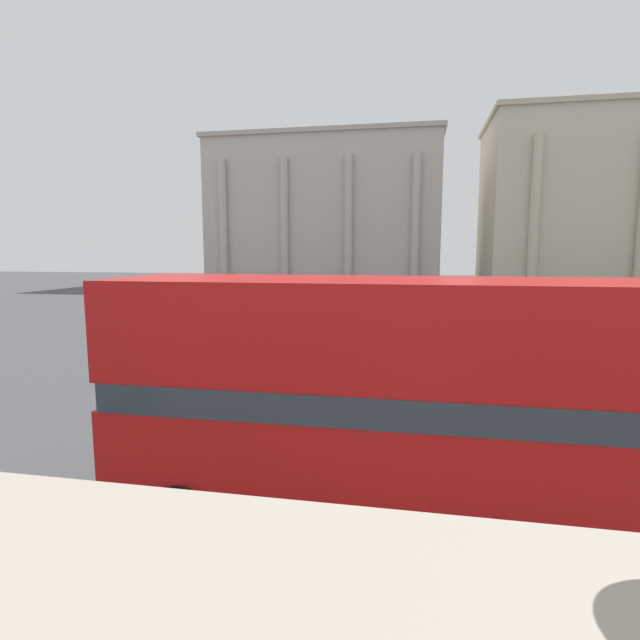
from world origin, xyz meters
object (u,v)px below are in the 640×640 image
object	(u,v)px
traffic_light_mid	(327,304)
pedestrian_blue	(509,385)
double_decker_bus	(426,395)
plaza_building_left	(326,215)
car_black	(363,312)
car_white	(294,328)
pedestrian_yellow	(236,373)
pedestrian_white	(299,310)

from	to	relation	value
traffic_light_mid	pedestrian_blue	world-z (taller)	traffic_light_mid
double_decker_bus	plaza_building_left	size ratio (longest dim) A/B	0.36
plaza_building_left	traffic_light_mid	size ratio (longest dim) A/B	8.08
plaza_building_left	car_black	world-z (taller)	plaza_building_left
plaza_building_left	pedestrian_blue	size ratio (longest dim) A/B	15.51
car_white	pedestrian_blue	xyz separation A→B (m)	(8.56, -10.92, 0.35)
car_black	pedestrian_blue	xyz separation A→B (m)	(5.78, -18.35, 0.35)
car_white	traffic_light_mid	bearing A→B (deg)	82.10
pedestrian_blue	plaza_building_left	bearing A→B (deg)	163.01
car_black	car_white	size ratio (longest dim) A/B	1.00
plaza_building_left	pedestrian_yellow	distance (m)	49.04
car_black	pedestrian_blue	size ratio (longest dim) A/B	2.33
double_decker_bus	car_black	bearing A→B (deg)	99.99
plaza_building_left	pedestrian_white	size ratio (longest dim) A/B	16.79
plaza_building_left	car_white	world-z (taller)	plaza_building_left
traffic_light_mid	pedestrian_yellow	distance (m)	8.05
plaza_building_left	traffic_light_mid	xyz separation A→B (m)	(7.25, -40.19, -6.83)
traffic_light_mid	pedestrian_yellow	xyz separation A→B (m)	(-1.45, -7.80, -1.36)
double_decker_bus	pedestrian_yellow	xyz separation A→B (m)	(-5.50, 6.24, -1.40)
pedestrian_white	pedestrian_blue	bearing A→B (deg)	146.73
pedestrian_white	pedestrian_blue	size ratio (longest dim) A/B	0.92
plaza_building_left	traffic_light_mid	bearing A→B (deg)	-79.78
car_black	pedestrian_white	bearing A→B (deg)	-97.95
traffic_light_mid	pedestrian_white	world-z (taller)	traffic_light_mid
car_white	pedestrian_white	size ratio (longest dim) A/B	2.52
pedestrian_yellow	car_black	bearing A→B (deg)	22.84
car_white	pedestrian_white	distance (m)	5.75
double_decker_bus	traffic_light_mid	distance (m)	14.62
traffic_light_mid	pedestrian_yellow	size ratio (longest dim) A/B	2.15
car_white	pedestrian_white	world-z (taller)	pedestrian_white
traffic_light_mid	pedestrian_blue	distance (m)	10.43
pedestrian_white	traffic_light_mid	bearing A→B (deg)	137.91
plaza_building_left	pedestrian_white	world-z (taller)	plaza_building_left
plaza_building_left	car_white	size ratio (longest dim) A/B	6.67
plaza_building_left	pedestrian_yellow	xyz separation A→B (m)	(5.80, -48.00, -8.19)
car_white	pedestrian_yellow	bearing A→B (deg)	47.52
plaza_building_left	pedestrian_yellow	world-z (taller)	plaza_building_left
double_decker_bus	car_black	distance (m)	24.53
pedestrian_blue	pedestrian_white	bearing A→B (deg)	177.50
double_decker_bus	pedestrian_white	size ratio (longest dim) A/B	6.00
car_black	pedestrian_white	world-z (taller)	pedestrian_white
car_white	pedestrian_blue	distance (m)	13.88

